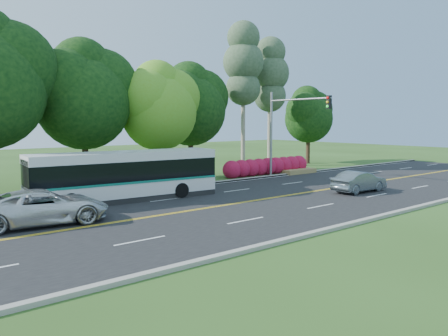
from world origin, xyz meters
TOP-DOWN VIEW (x-y plane):
  - ground at (0.00, 0.00)m, footprint 120.00×120.00m
  - road at (0.00, 0.00)m, footprint 60.00×14.00m
  - curb_north at (0.00, 7.15)m, footprint 60.00×0.30m
  - curb_south at (0.00, -7.15)m, footprint 60.00×0.30m
  - grass_verge at (0.00, 9.00)m, footprint 60.00×4.00m
  - lane_markings at (-0.09, 0.00)m, footprint 57.60×13.82m
  - tree_row at (-5.15, 12.13)m, footprint 44.70×9.10m
  - bougainvillea_hedge at (7.18, 8.15)m, footprint 9.50×2.25m
  - traffic_signal at (6.49, 5.40)m, footprint 0.42×6.10m
  - transit_bus at (-7.94, 4.81)m, footprint 11.06×3.19m
  - sedan at (5.26, -2.04)m, footprint 4.18×1.58m
  - suv at (-13.55, 1.70)m, footprint 6.01×3.38m

SIDE VIEW (x-z plane):
  - ground at x=0.00m, z-range 0.00..0.00m
  - road at x=0.00m, z-range 0.00..0.02m
  - lane_markings at x=-0.09m, z-range 0.02..0.02m
  - grass_verge at x=0.00m, z-range 0.00..0.10m
  - curb_north at x=0.00m, z-range 0.00..0.15m
  - curb_south at x=0.00m, z-range 0.00..0.15m
  - sedan at x=5.26m, z-range 0.02..1.38m
  - bougainvillea_hedge at x=7.18m, z-range -0.03..1.47m
  - suv at x=-13.55m, z-range 0.02..1.60m
  - transit_bus at x=-7.94m, z-range 0.01..2.86m
  - traffic_signal at x=6.49m, z-range 1.17..8.17m
  - tree_row at x=-5.15m, z-range -0.19..13.65m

